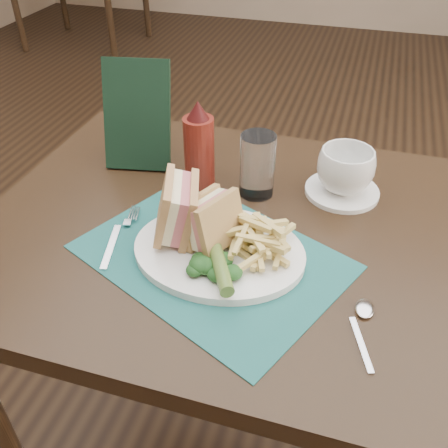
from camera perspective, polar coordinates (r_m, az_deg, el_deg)
name	(u,v)px	position (r m, az deg, el deg)	size (l,w,h in m)	color
floor	(262,307)	(1.81, 4.40, -9.43)	(7.00, 7.00, 0.00)	black
wall_back	(352,28)	(4.91, 14.45, 20.88)	(6.00, 6.00, 0.00)	tan
table_main	(221,348)	(1.21, -0.33, -13.97)	(0.90, 0.75, 0.75)	black
placemat	(212,256)	(0.87, -1.41, -3.73)	(0.43, 0.31, 0.00)	#1B5956
plate	(219,251)	(0.86, -0.57, -3.13)	(0.30, 0.24, 0.01)	white
sandwich_half_a	(164,208)	(0.86, -6.84, 1.83)	(0.06, 0.11, 0.10)	tan
sandwich_half_b	(203,215)	(0.85, -2.42, 0.98)	(0.06, 0.10, 0.09)	tan
kale_garnish	(216,266)	(0.81, -0.98, -4.80)	(0.11, 0.08, 0.03)	#143915
pickle_spear	(220,266)	(0.79, -0.44, -4.88)	(0.02, 0.02, 0.12)	#496626
fries_pile	(258,235)	(0.84, 3.86, -1.25)	(0.18, 0.20, 0.06)	#D5BD6A
fork	(118,235)	(0.92, -11.99, -1.19)	(0.03, 0.17, 0.01)	silver
spoon	(363,330)	(0.77, 15.57, -11.58)	(0.03, 0.15, 0.01)	silver
saucer	(342,191)	(1.05, 13.31, 3.67)	(0.15, 0.15, 0.01)	white
coffee_cup	(345,170)	(1.02, 13.70, 5.98)	(0.11, 0.11, 0.09)	white
drinking_glass	(257,165)	(0.99, 3.83, 6.70)	(0.07, 0.07, 0.13)	white
ketchup_bottle	(199,145)	(1.01, -2.88, 9.01)	(0.06, 0.06, 0.19)	#611810
check_presenter	(137,115)	(1.09, -9.90, 12.14)	(0.14, 0.02, 0.23)	black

